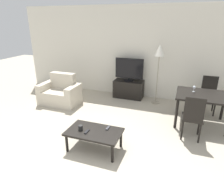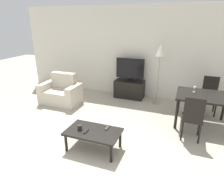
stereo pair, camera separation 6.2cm
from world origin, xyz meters
name	(u,v)px [view 1 (the left image)]	position (x,y,z in m)	size (l,w,h in m)	color
ground_plane	(65,176)	(0.00, 0.00, 0.00)	(18.00, 18.00, 0.00)	#B2A893
wall_back	(132,52)	(0.00, 3.90, 1.35)	(7.41, 0.06, 2.70)	silver
armchair	(60,93)	(-1.69, 2.48, 0.30)	(1.10, 0.68, 0.86)	beige
tv_stand	(129,89)	(0.02, 3.61, 0.27)	(0.89, 0.44, 0.54)	black
tv	(129,70)	(0.02, 3.61, 0.88)	(0.85, 0.30, 0.68)	black
coffee_table	(94,133)	(0.15, 0.80, 0.34)	(1.00, 0.59, 0.38)	black
dining_table	(203,98)	(2.03, 2.54, 0.64)	(1.14, 0.92, 0.72)	black
dining_chair_near	(193,116)	(1.83, 1.76, 0.52)	(0.40, 0.40, 0.94)	black
dining_chair_far	(209,93)	(2.23, 3.31, 0.52)	(0.40, 0.40, 0.94)	black
floor_lamp	(159,54)	(0.89, 3.44, 1.42)	(0.29, 0.29, 1.67)	gray
remote_primary	(87,132)	(0.04, 0.72, 0.39)	(0.04, 0.15, 0.02)	black
remote_secondary	(108,128)	(0.35, 0.98, 0.39)	(0.04, 0.15, 0.02)	#38383D
cup_white_near	(80,128)	(-0.10, 0.75, 0.43)	(0.08, 0.08, 0.09)	black
wine_glass_left	(194,88)	(1.83, 2.65, 0.83)	(0.07, 0.07, 0.15)	silver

